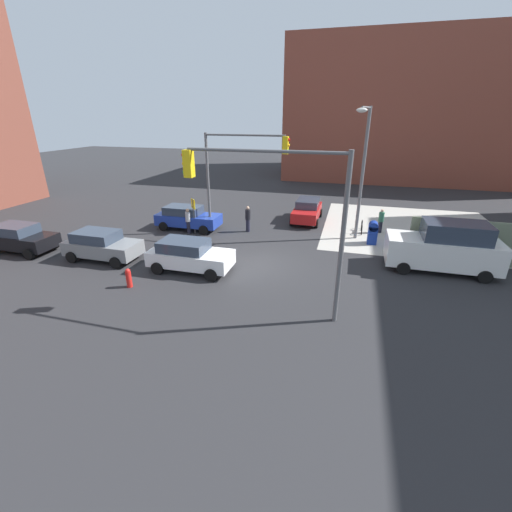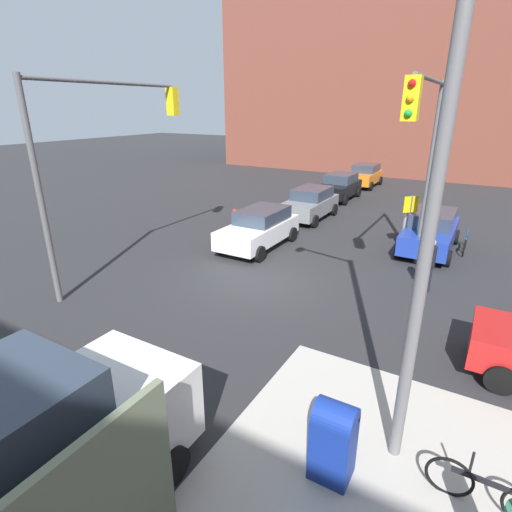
% 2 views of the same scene
% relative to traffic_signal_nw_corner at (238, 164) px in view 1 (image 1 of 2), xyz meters
% --- Properties ---
extents(ground_plane, '(120.00, 120.00, 0.00)m').
position_rel_traffic_signal_nw_corner_xyz_m(ground_plane, '(2.42, -4.50, -4.63)').
color(ground_plane, '#28282B').
extents(sidewalk_corner, '(12.00, 12.00, 0.01)m').
position_rel_traffic_signal_nw_corner_xyz_m(sidewalk_corner, '(11.42, 4.50, -4.62)').
color(sidewalk_corner, '#ADA89E').
rests_on(sidewalk_corner, ground).
extents(building_warehouse_north, '(32.00, 18.00, 15.66)m').
position_rel_traffic_signal_nw_corner_xyz_m(building_warehouse_north, '(14.65, 29.50, 3.20)').
color(building_warehouse_north, brown).
rests_on(building_warehouse_north, ground).
extents(traffic_signal_nw_corner, '(5.46, 0.36, 6.50)m').
position_rel_traffic_signal_nw_corner_xyz_m(traffic_signal_nw_corner, '(0.00, 0.00, 0.00)').
color(traffic_signal_nw_corner, '#59595B').
rests_on(traffic_signal_nw_corner, ground).
extents(traffic_signal_se_corner, '(6.19, 0.36, 6.50)m').
position_rel_traffic_signal_nw_corner_xyz_m(traffic_signal_se_corner, '(4.53, -9.00, 0.04)').
color(traffic_signal_se_corner, '#59595B').
rests_on(traffic_signal_se_corner, ground).
extents(street_lamp_corner, '(0.84, 2.63, 8.00)m').
position_rel_traffic_signal_nw_corner_xyz_m(street_lamp_corner, '(7.55, 0.94, 0.07)').
color(street_lamp_corner, slate).
rests_on(street_lamp_corner, ground).
extents(warning_sign_two_way, '(0.48, 0.48, 2.40)m').
position_rel_traffic_signal_nw_corner_xyz_m(warning_sign_two_way, '(-2.98, -0.61, -2.99)').
color(warning_sign_two_way, '#4C4C4C').
rests_on(warning_sign_two_way, ground).
extents(mailbox_blue, '(0.56, 0.64, 1.43)m').
position_rel_traffic_signal_nw_corner_xyz_m(mailbox_blue, '(8.62, 0.50, -3.87)').
color(mailbox_blue, navy).
rests_on(mailbox_blue, ground).
extents(fire_hydrant, '(0.26, 0.26, 0.94)m').
position_rel_traffic_signal_nw_corner_xyz_m(fire_hydrant, '(-2.58, -8.70, -4.14)').
color(fire_hydrant, red).
rests_on(fire_hydrant, ground).
extents(sedan_red, '(2.02, 4.29, 1.62)m').
position_rel_traffic_signal_nw_corner_xyz_m(sedan_red, '(4.01, 4.39, -3.79)').
color(sedan_red, '#B21919').
rests_on(sedan_red, ground).
extents(hatchback_blue, '(4.44, 2.02, 1.62)m').
position_rel_traffic_signal_nw_corner_xyz_m(hatchback_blue, '(-3.88, 0.16, -3.78)').
color(hatchback_blue, '#1E389E').
rests_on(hatchback_blue, ground).
extents(sedan_gray, '(4.11, 2.02, 1.62)m').
position_rel_traffic_signal_nw_corner_xyz_m(sedan_gray, '(-6.01, -6.15, -3.79)').
color(sedan_gray, slate).
rests_on(sedan_gray, ground).
extents(coupe_black, '(4.01, 2.02, 1.62)m').
position_rel_traffic_signal_nw_corner_xyz_m(coupe_black, '(-11.43, -6.41, -3.79)').
color(coupe_black, black).
rests_on(coupe_black, ground).
extents(coupe_white, '(4.30, 2.02, 1.62)m').
position_rel_traffic_signal_nw_corner_xyz_m(coupe_white, '(-0.67, -6.19, -3.79)').
color(coupe_white, white).
rests_on(coupe_white, ground).
extents(van_white_delivery, '(5.40, 2.32, 2.62)m').
position_rel_traffic_signal_nw_corner_xyz_m(van_white_delivery, '(11.95, -2.70, -3.35)').
color(van_white_delivery, white).
rests_on(van_white_delivery, ground).
extents(pedestrian_crossing, '(0.36, 0.36, 1.72)m').
position_rel_traffic_signal_nw_corner_xyz_m(pedestrian_crossing, '(-3.38, -0.70, -3.73)').
color(pedestrian_crossing, '#B2B2B7').
rests_on(pedestrian_crossing, ground).
extents(pedestrian_waiting, '(0.36, 0.36, 1.65)m').
position_rel_traffic_signal_nw_corner_xyz_m(pedestrian_waiting, '(9.22, 2.90, -3.77)').
color(pedestrian_waiting, '#2D664C').
rests_on(pedestrian_waiting, ground).
extents(pedestrian_walking_north, '(0.36, 0.36, 1.79)m').
position_rel_traffic_signal_nw_corner_xyz_m(pedestrian_walking_north, '(0.42, 0.70, -3.69)').
color(pedestrian_walking_north, black).
rests_on(pedestrian_walking_north, ground).
extents(bicycle_leaning_on_fence, '(0.05, 1.75, 0.97)m').
position_rel_traffic_signal_nw_corner_xyz_m(bicycle_leaning_on_fence, '(8.02, 2.70, -4.28)').
color(bicycle_leaning_on_fence, black).
rests_on(bicycle_leaning_on_fence, ground).
extents(bicycle_at_crosswalk, '(1.75, 0.05, 0.97)m').
position_rel_traffic_signal_nw_corner_xyz_m(bicycle_at_crosswalk, '(-4.38, 1.50, -4.28)').
color(bicycle_at_crosswalk, black).
rests_on(bicycle_at_crosswalk, ground).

